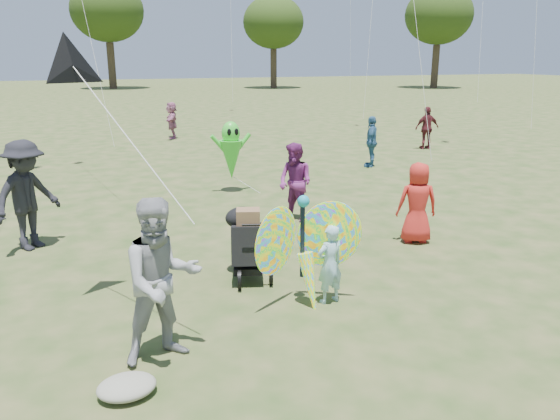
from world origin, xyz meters
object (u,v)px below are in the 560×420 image
object	(u,v)px
crowd_b	(27,195)
crowd_h	(427,128)
child_girl	(330,264)
crowd_j	(172,120)
jogging_stroller	(247,239)
alien_kite	(231,153)
crowd_e	(295,182)
butterfly_kite	(305,252)
crowd_a	(417,203)
adult_man	(162,281)
crowd_c	(371,141)

from	to	relation	value
crowd_b	crowd_h	distance (m)	14.35
child_girl	crowd_h	distance (m)	13.64
crowd_j	jogging_stroller	size ratio (longest dim) A/B	1.31
crowd_h	child_girl	bearing A→B (deg)	57.11
child_girl	alien_kite	size ratio (longest dim) A/B	0.63
jogging_stroller	crowd_e	bearing A→B (deg)	71.70
child_girl	butterfly_kite	distance (m)	0.40
crowd_e	crowd_a	bearing A→B (deg)	11.54
adult_man	jogging_stroller	distance (m)	2.44
crowd_c	crowd_e	bearing A→B (deg)	-7.31
butterfly_kite	alien_kite	size ratio (longest dim) A/B	1.00
crowd_a	crowd_c	distance (m)	7.03
child_girl	crowd_e	world-z (taller)	crowd_e
crowd_h	butterfly_kite	bearing A→B (deg)	55.91
jogging_stroller	adult_man	bearing A→B (deg)	-111.54
child_girl	crowd_c	bearing A→B (deg)	-134.13
child_girl	crowd_e	size ratio (longest dim) A/B	0.69
crowd_h	crowd_b	bearing A→B (deg)	34.90
crowd_h	crowd_j	xyz separation A→B (m)	(-8.07, 5.94, -0.02)
crowd_b	alien_kite	distance (m)	5.18
crowd_c	alien_kite	bearing A→B (deg)	-34.64
crowd_a	crowd_j	xyz separation A→B (m)	(-1.67, 14.51, 0.01)
crowd_b	butterfly_kite	size ratio (longest dim) A/B	1.09
crowd_a	jogging_stroller	xyz separation A→B (m)	(-3.33, -0.46, -0.11)
child_girl	crowd_b	size ratio (longest dim) A/B	0.58
crowd_a	crowd_h	bearing A→B (deg)	-106.86
butterfly_kite	crowd_b	bearing A→B (deg)	132.91
child_girl	butterfly_kite	xyz separation A→B (m)	(-0.34, 0.05, 0.21)
crowd_j	butterfly_kite	size ratio (longest dim) A/B	0.85
crowd_a	crowd_b	xyz separation A→B (m)	(-6.42, 2.13, 0.22)
jogging_stroller	butterfly_kite	world-z (taller)	butterfly_kite
child_girl	crowd_b	xyz separation A→B (m)	(-3.85, 3.83, 0.40)
jogging_stroller	butterfly_kite	xyz separation A→B (m)	(0.43, -1.18, 0.14)
jogging_stroller	crowd_h	bearing A→B (deg)	61.03
child_girl	jogging_stroller	distance (m)	1.46
crowd_a	crowd_h	distance (m)	10.70
crowd_h	crowd_e	bearing A→B (deg)	47.91
crowd_j	child_girl	bearing A→B (deg)	7.83
crowd_a	alien_kite	xyz separation A→B (m)	(-2.00, 4.85, 0.24)
adult_man	butterfly_kite	bearing A→B (deg)	10.24
crowd_b	crowd_j	world-z (taller)	crowd_b
child_girl	butterfly_kite	world-z (taller)	butterfly_kite
crowd_j	alien_kite	world-z (taller)	alien_kite
crowd_c	butterfly_kite	xyz separation A→B (m)	(-5.75, -8.07, -0.01)
child_girl	adult_man	distance (m)	2.43
crowd_e	jogging_stroller	xyz separation A→B (m)	(-1.83, -2.48, -0.18)
crowd_a	crowd_b	world-z (taller)	crowd_b
adult_man	crowd_j	xyz separation A→B (m)	(3.21, 16.83, -0.18)
crowd_b	crowd_h	size ratio (longest dim) A/B	1.25
crowd_b	alien_kite	xyz separation A→B (m)	(4.42, 2.71, 0.02)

